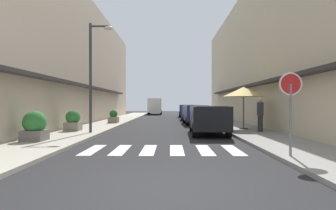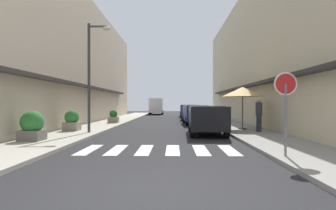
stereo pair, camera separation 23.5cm
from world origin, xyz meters
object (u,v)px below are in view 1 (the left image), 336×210
(parked_car_distant, at_px, (187,109))
(planter_midblock, at_px, (73,121))
(planter_corner, at_px, (35,126))
(round_street_sign, at_px, (291,92))
(delivery_van, at_px, (155,105))
(parked_car_mid, at_px, (196,112))
(street_lamp, at_px, (94,66))
(planter_far, at_px, (113,117))
(cafe_umbrella, at_px, (244,92))
(pedestrian_walking_near, at_px, (260,114))
(parked_car_far, at_px, (190,111))
(parked_car_near, at_px, (208,117))

(parked_car_distant, relative_size, planter_midblock, 4.06)
(planter_corner, height_order, planter_midblock, planter_corner)
(planter_midblock, bearing_deg, parked_car_distant, 68.72)
(round_street_sign, bearing_deg, delivery_van, 99.45)
(round_street_sign, bearing_deg, planter_corner, 160.21)
(parked_car_mid, bearing_deg, street_lamp, -128.98)
(street_lamp, distance_m, planter_far, 7.83)
(delivery_van, xyz_separation_m, planter_corner, (-3.04, -30.94, -0.71))
(parked_car_mid, xyz_separation_m, cafe_umbrella, (2.25, -5.21, 1.33))
(planter_corner, xyz_separation_m, pedestrian_walking_near, (10.04, 3.69, 0.35))
(parked_car_far, relative_size, delivery_van, 0.73)
(street_lamp, relative_size, planter_far, 5.67)
(parked_car_far, xyz_separation_m, round_street_sign, (1.41, -19.56, 0.98))
(parked_car_near, xyz_separation_m, parked_car_distant, (-0.00, 19.27, 0.00))
(parked_car_distant, distance_m, planter_corner, 23.80)
(parked_car_near, bearing_deg, planter_corner, -155.10)
(planter_far, bearing_deg, parked_car_near, -48.18)
(cafe_umbrella, xyz_separation_m, planter_midblock, (-9.47, -1.04, -1.59))
(pedestrian_walking_near, bearing_deg, parked_car_distant, -18.22)
(parked_car_near, relative_size, pedestrian_walking_near, 2.42)
(parked_car_distant, height_order, cafe_umbrella, cafe_umbrella)
(planter_far, bearing_deg, planter_midblock, -98.18)
(parked_car_distant, bearing_deg, delivery_van, 117.19)
(parked_car_far, bearing_deg, pedestrian_walking_near, -77.86)
(parked_car_mid, height_order, parked_car_far, same)
(parked_car_near, distance_m, parked_car_distant, 19.27)
(street_lamp, bearing_deg, parked_car_distant, 73.36)
(cafe_umbrella, xyz_separation_m, planter_corner, (-9.55, -5.17, -1.56))
(cafe_umbrella, relative_size, pedestrian_walking_near, 1.38)
(parked_car_near, bearing_deg, pedestrian_walking_near, 6.25)
(parked_car_mid, relative_size, cafe_umbrella, 1.83)
(planter_corner, distance_m, planter_midblock, 4.12)
(parked_car_far, height_order, cafe_umbrella, cafe_umbrella)
(parked_car_near, distance_m, planter_far, 9.47)
(street_lamp, xyz_separation_m, cafe_umbrella, (8.07, 1.97, -1.24))
(parked_car_mid, distance_m, pedestrian_walking_near, 7.23)
(street_lamp, distance_m, planter_midblock, 3.29)
(parked_car_distant, xyz_separation_m, planter_midblock, (-7.22, -18.53, -0.27))
(planter_far, bearing_deg, planter_corner, -95.39)
(parked_car_far, bearing_deg, parked_car_near, -90.00)
(parked_car_mid, height_order, delivery_van, delivery_van)
(parked_car_distant, xyz_separation_m, planter_far, (-6.31, -12.21, -0.37))
(parked_car_near, relative_size, street_lamp, 0.77)
(delivery_van, xyz_separation_m, pedestrian_walking_near, (7.00, -27.26, -0.36))
(round_street_sign, bearing_deg, parked_car_far, 94.13)
(planter_corner, height_order, planter_far, planter_corner)
(parked_car_distant, bearing_deg, planter_far, -117.32)
(parked_car_mid, bearing_deg, planter_far, 179.46)
(parked_car_distant, relative_size, street_lamp, 0.82)
(planter_midblock, bearing_deg, delivery_van, 83.70)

